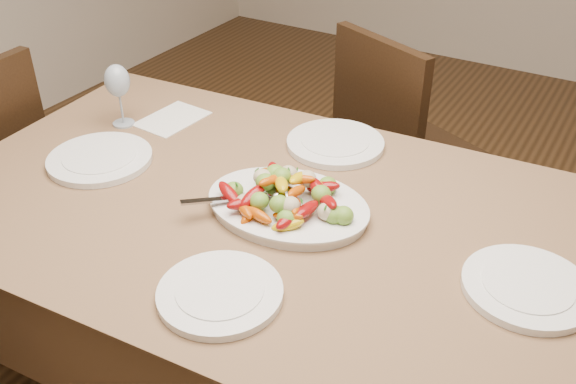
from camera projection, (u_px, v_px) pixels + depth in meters
The scene contains 11 objects.
dining_table at pixel (288, 325), 1.78m from camera, with size 1.84×1.04×0.76m, color brown.
chair_far at pixel (410, 151), 2.40m from camera, with size 0.42×0.42×0.95m, color black, non-canonical shape.
serving_platter at pixel (288, 207), 1.57m from camera, with size 0.40×0.30×0.02m, color white.
roasted_vegetables at pixel (288, 188), 1.54m from camera, with size 0.33×0.22×0.09m, color maroon, non-canonical shape.
serving_spoon at pixel (257, 196), 1.55m from camera, with size 0.28×0.06×0.03m, color #9EA0A8, non-canonical shape.
plate_left at pixel (100, 159), 1.77m from camera, with size 0.29×0.29×0.02m, color white.
plate_right at pixel (527, 287), 1.33m from camera, with size 0.27×0.27×0.02m, color white.
plate_far at pixel (335, 144), 1.85m from camera, with size 0.28×0.28×0.02m, color white.
plate_near at pixel (220, 293), 1.32m from camera, with size 0.26×0.26×0.02m, color white.
wine_glass at pixel (119, 94), 1.91m from camera, with size 0.08×0.08×0.20m, color #8C99A5, non-canonical shape.
menu_card at pixel (172, 119), 2.00m from camera, with size 0.15×0.21×0.00m, color silver.
Camera 1 is at (0.49, -1.25, 1.66)m, focal length 40.00 mm.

